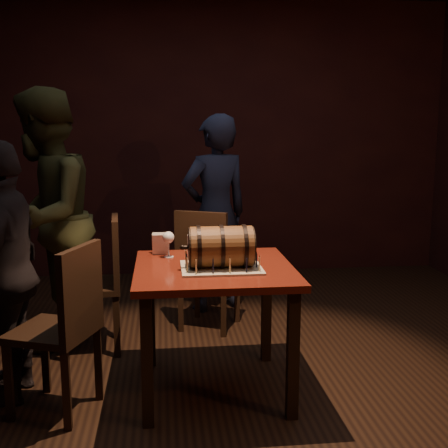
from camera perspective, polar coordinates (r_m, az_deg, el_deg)
The scene contains 16 objects.
room_shell at distance 3.34m, azimuth 1.32°, elevation 7.51°, with size 5.04×5.04×2.80m.
pub_table at distance 3.25m, azimuth -1.02°, elevation -6.19°, with size 0.90×0.90×0.75m.
cake_board at distance 3.16m, azimuth -0.28°, elevation -4.45°, with size 0.45×0.35×0.01m, color #ACA28A.
barrel_cake at distance 3.13m, azimuth -0.29°, elevation -2.31°, with size 0.41×0.25×0.25m.
birthday_candles at distance 3.15m, azimuth -0.27°, elevation -3.63°, with size 0.40×0.30×0.09m.
wine_glass_left at distance 3.42m, azimuth -5.67°, elevation -1.49°, with size 0.07×0.07×0.16m.
wine_glass_mid at distance 3.54m, azimuth -2.27°, elevation -1.03°, with size 0.07×0.07×0.16m.
wine_glass_right at distance 3.50m, azimuth -0.17°, elevation -1.15°, with size 0.07×0.07×0.16m.
pint_of_ale at distance 3.37m, azimuth -3.13°, elevation -2.42°, with size 0.07×0.07×0.15m.
menu_card at distance 3.51m, azimuth -6.48°, elevation -2.06°, with size 0.10×0.05×0.13m, color white, non-canonical shape.
chair_back at distance 4.22m, azimuth -1.87°, elevation -4.03°, with size 0.53×0.53×0.93m.
chair_left_rear at distance 3.96m, azimuth -12.29°, elevation -5.19°, with size 0.43×0.43×0.93m.
chair_left_front at distance 3.14m, azimuth -15.80°, elevation -9.40°, with size 0.52×0.52×0.93m.
person_back at distance 4.67m, azimuth -0.89°, elevation 1.06°, with size 0.60×0.39×1.64m, color #1C2138.
person_left_rear at distance 4.09m, azimuth -17.70°, elevation 0.48°, with size 0.88×0.68×1.80m, color #36371B.
person_left_front at distance 3.38m, azimuth -21.21°, elevation -4.51°, with size 0.86×0.36×1.47m, color black.
Camera 1 is at (-0.44, -3.30, 1.55)m, focal length 45.00 mm.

